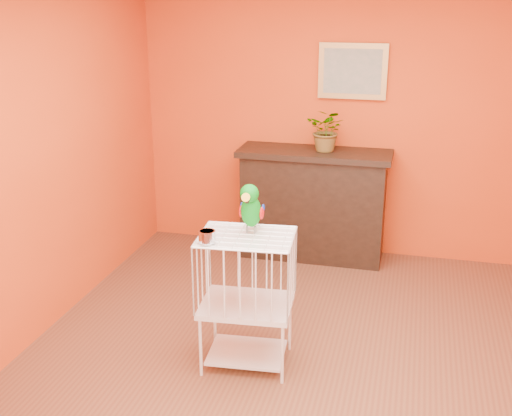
# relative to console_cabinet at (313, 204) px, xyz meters

# --- Properties ---
(ground) EXTENTS (4.50, 4.50, 0.00)m
(ground) POSITION_rel_console_cabinet_xyz_m (0.29, -2.01, -0.52)
(ground) COLOR brown
(ground) RESTS_ON ground
(room_shell) EXTENTS (4.50, 4.50, 4.50)m
(room_shell) POSITION_rel_console_cabinet_xyz_m (0.29, -2.01, 1.06)
(room_shell) COLOR #CC4113
(room_shell) RESTS_ON ground
(console_cabinet) EXTENTS (1.41, 0.51, 1.05)m
(console_cabinet) POSITION_rel_console_cabinet_xyz_m (0.00, 0.00, 0.00)
(console_cabinet) COLOR black
(console_cabinet) RESTS_ON ground
(potted_plant) EXTENTS (0.44, 0.47, 0.30)m
(potted_plant) POSITION_rel_console_cabinet_xyz_m (0.11, 0.00, 0.67)
(potted_plant) COLOR #26722D
(potted_plant) RESTS_ON console_cabinet
(framed_picture) EXTENTS (0.62, 0.04, 0.50)m
(framed_picture) POSITION_rel_console_cabinet_xyz_m (0.29, 0.21, 1.23)
(framed_picture) COLOR #A3753A
(framed_picture) RESTS_ON room_shell
(birdcage) EXTENTS (0.64, 0.51, 0.93)m
(birdcage) POSITION_rel_console_cabinet_xyz_m (-0.12, -1.97, -0.04)
(birdcage) COLOR silver
(birdcage) RESTS_ON ground
(feed_cup) EXTENTS (0.11, 0.11, 0.08)m
(feed_cup) POSITION_rel_console_cabinet_xyz_m (-0.33, -2.15, 0.45)
(feed_cup) COLOR silver
(feed_cup) RESTS_ON birdcage
(parrot) EXTENTS (0.17, 0.30, 0.34)m
(parrot) POSITION_rel_console_cabinet_xyz_m (-0.10, -1.91, 0.59)
(parrot) COLOR #59544C
(parrot) RESTS_ON birdcage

